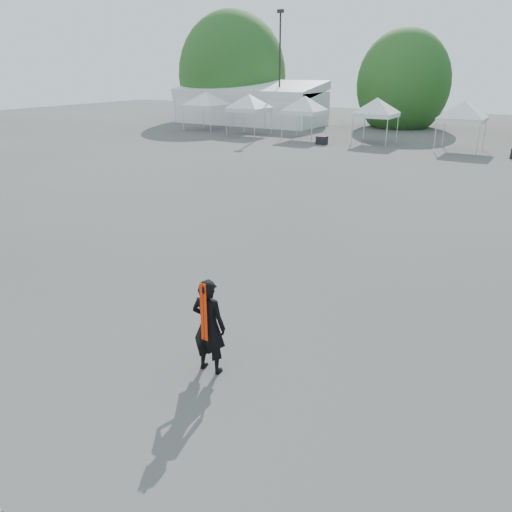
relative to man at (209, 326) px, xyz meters
The scene contains 12 objects.
ground 3.37m from the man, 105.13° to the left, with size 120.00×120.00×0.00m, color #474442.
marquee 44.46m from the man, 120.93° to the left, with size 15.00×6.25×4.23m.
light_pole_west 41.91m from the man, 116.91° to the left, with size 0.60×0.25×10.30m.
tree_far_w 49.24m from the man, 123.13° to the left, with size 4.80×4.80×7.30m.
tree_mid_w 44.12m from the man, 101.59° to the left, with size 4.16×4.16×6.33m.
tent_a 39.47m from the man, 126.48° to the left, with size 4.61×4.61×3.88m.
tent_b 35.69m from the man, 120.71° to the left, with size 4.20×4.20×3.88m.
tent_c 33.33m from the man, 112.98° to the left, with size 4.00×4.00×3.88m.
tent_d 32.06m from the man, 103.18° to the left, with size 4.01×4.01×3.88m.
tent_e 30.82m from the man, 92.08° to the left, with size 4.14×4.14×3.88m.
man is the anchor object (origin of this frame).
crate_west 30.39m from the man, 110.12° to the left, with size 0.77×0.60×0.60m, color black.
Camera 1 is at (5.83, -9.67, 5.44)m, focal length 35.00 mm.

